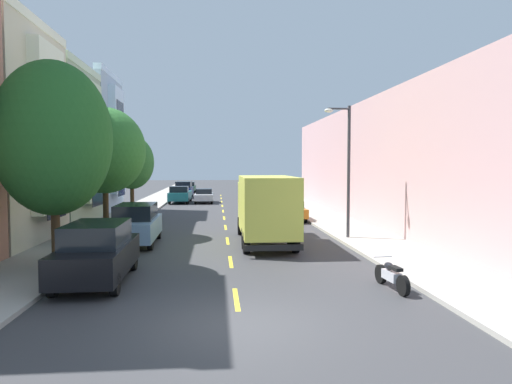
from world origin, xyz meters
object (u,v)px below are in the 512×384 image
(parked_wagon_forest, at_px, (189,187))
(parked_suv_champagne, at_px, (273,198))
(parked_sedan_orange, at_px, (289,210))
(street_lamp, at_px, (346,161))
(street_tree_second, at_px, (105,151))
(parked_pickup_teal, at_px, (180,195))
(moving_silver_sedan, at_px, (204,195))
(parked_suv_black, at_px, (97,252))
(parked_suv_sky, at_px, (136,224))
(parked_motorcycle, at_px, (391,276))
(street_tree_third, at_px, (132,162))
(delivery_box_truck, at_px, (265,205))
(parked_hatchback_burgundy, at_px, (260,193))
(street_tree_nearest, at_px, (53,139))
(parked_suv_navy, at_px, (184,189))

(parked_wagon_forest, distance_m, parked_suv_champagne, 27.23)
(parked_sedan_orange, bearing_deg, street_lamp, -79.87)
(street_tree_second, relative_size, parked_pickup_teal, 1.25)
(parked_suv_champagne, height_order, moving_silver_sedan, parked_suv_champagne)
(parked_sedan_orange, height_order, parked_suv_black, parked_suv_black)
(parked_suv_sky, xyz_separation_m, parked_motorcycle, (9.13, -8.77, -0.58))
(street_tree_third, relative_size, parked_suv_black, 1.19)
(street_tree_third, relative_size, parked_pickup_teal, 1.07)
(street_lamp, relative_size, delivery_box_truck, 0.89)
(street_lamp, distance_m, moving_silver_sedan, 25.41)
(street_lamp, bearing_deg, street_tree_third, 141.53)
(parked_sedan_orange, xyz_separation_m, parked_motorcycle, (0.31, -17.58, -0.34))
(parked_suv_black, height_order, parked_motorcycle, parked_suv_black)
(parked_hatchback_burgundy, bearing_deg, street_lamp, -86.33)
(parked_suv_champagne, xyz_separation_m, parked_suv_sky, (-8.70, -16.63, 0.00))
(parked_wagon_forest, distance_m, parked_motorcycle, 52.00)
(parked_hatchback_burgundy, bearing_deg, parked_suv_black, -104.02)
(delivery_box_truck, bearing_deg, street_tree_nearest, -150.93)
(delivery_box_truck, xyz_separation_m, parked_wagon_forest, (-6.23, 42.82, -1.06))
(street_tree_nearest, bearing_deg, moving_silver_sedan, 81.08)
(parked_hatchback_burgundy, distance_m, moving_silver_sedan, 6.70)
(street_tree_nearest, bearing_deg, parked_suv_sky, 67.82)
(delivery_box_truck, relative_size, parked_suv_navy, 1.54)
(parked_suv_navy, bearing_deg, parked_pickup_teal, -88.80)
(delivery_box_truck, distance_m, parked_suv_black, 9.16)
(parked_sedan_orange, relative_size, parked_motorcycle, 2.21)
(delivery_box_truck, bearing_deg, street_tree_second, 159.82)
(street_tree_third, distance_m, parked_motorcycle, 22.28)
(parked_suv_black, bearing_deg, street_lamp, 35.96)
(street_lamp, xyz_separation_m, moving_silver_sedan, (-7.74, 23.98, -3.24))
(parked_suv_sky, xyz_separation_m, moving_silver_sedan, (2.58, 24.36, -0.24))
(street_tree_nearest, bearing_deg, parked_motorcycle, -18.87)
(parked_wagon_forest, bearing_deg, moving_silver_sedan, -81.71)
(parked_sedan_orange, bearing_deg, parked_hatchback_burgundy, 90.68)
(moving_silver_sedan, bearing_deg, parked_wagon_forest, 98.29)
(parked_motorcycle, bearing_deg, parked_suv_champagne, 90.97)
(parked_sedan_orange, relative_size, parked_hatchback_burgundy, 1.13)
(street_lamp, distance_m, parked_motorcycle, 9.89)
(parked_sedan_orange, bearing_deg, moving_silver_sedan, 111.86)
(parked_wagon_forest, relative_size, parked_suv_black, 0.97)
(parked_suv_sky, bearing_deg, parked_sedan_orange, 45.00)
(street_tree_third, bearing_deg, parked_wagon_forest, 86.51)
(street_tree_nearest, relative_size, street_tree_second, 1.10)
(street_tree_nearest, xyz_separation_m, parked_wagon_forest, (1.97, 47.38, -3.93))
(moving_silver_sedan, bearing_deg, parked_pickup_teal, 177.63)
(parked_sedan_orange, bearing_deg, parked_suv_champagne, 90.87)
(street_tree_second, bearing_deg, parked_pickup_teal, 84.28)
(street_tree_third, relative_size, parked_motorcycle, 2.79)
(parked_sedan_orange, bearing_deg, parked_suv_black, -118.96)
(parked_motorcycle, bearing_deg, parked_pickup_teal, 105.09)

